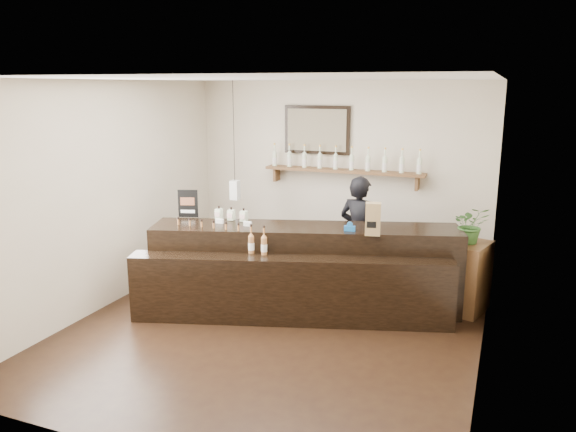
{
  "coord_description": "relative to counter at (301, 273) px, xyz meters",
  "views": [
    {
      "loc": [
        2.36,
        -5.55,
        2.73
      ],
      "look_at": [
        -0.12,
        0.7,
        1.16
      ],
      "focal_mm": 35.0,
      "sensor_mm": 36.0,
      "label": 1
    }
  ],
  "objects": [
    {
      "name": "tape_dispenser",
      "position": [
        0.57,
        0.12,
        0.6
      ],
      "size": [
        0.14,
        0.07,
        0.11
      ],
      "color": "#165AA0",
      "rests_on": "counter"
    },
    {
      "name": "counter",
      "position": [
        0.0,
        0.0,
        0.0
      ],
      "size": [
        3.79,
        2.08,
        1.22
      ],
      "color": "black",
      "rests_on": "ground"
    },
    {
      "name": "side_cabinet",
      "position": [
        1.9,
        0.77,
        -0.06
      ],
      "size": [
        0.58,
        0.69,
        0.87
      ],
      "color": "brown",
      "rests_on": "ground"
    },
    {
      "name": "potted_plant",
      "position": [
        1.9,
        0.77,
        0.6
      ],
      "size": [
        0.5,
        0.46,
        0.46
      ],
      "primitive_type": "imported",
      "rotation": [
        0.0,
        0.0,
        0.28
      ],
      "color": "#346227",
      "rests_on": "side_cabinet"
    },
    {
      "name": "room_shell",
      "position": [
        -0.1,
        -0.56,
        1.21
      ],
      "size": [
        5.0,
        5.0,
        5.0
      ],
      "color": "beige",
      "rests_on": "ground"
    },
    {
      "name": "ground",
      "position": [
        -0.1,
        -0.56,
        -0.49
      ],
      "size": [
        5.0,
        5.0,
        0.0
      ],
      "primitive_type": "plane",
      "color": "black",
      "rests_on": "ground"
    },
    {
      "name": "promo_sign",
      "position": [
        -1.59,
        0.04,
        0.74
      ],
      "size": [
        0.25,
        0.1,
        0.36
      ],
      "color": "black",
      "rests_on": "counter"
    },
    {
      "name": "back_wall_decor",
      "position": [
        -0.26,
        1.81,
        1.27
      ],
      "size": [
        2.66,
        0.96,
        1.69
      ],
      "color": "brown",
      "rests_on": "ground"
    },
    {
      "name": "paper_bag",
      "position": [
        0.86,
        0.05,
        0.75
      ],
      "size": [
        0.2,
        0.16,
        0.38
      ],
      "color": "olive",
      "rests_on": "counter"
    },
    {
      "name": "shopkeeper",
      "position": [
        0.47,
        0.99,
        0.4
      ],
      "size": [
        0.74,
        0.58,
        1.78
      ],
      "primitive_type": "imported",
      "rotation": [
        0.0,
        0.0,
        2.88
      ],
      "color": "black",
      "rests_on": "ground"
    }
  ]
}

